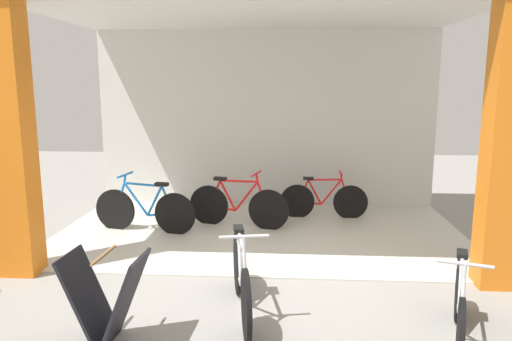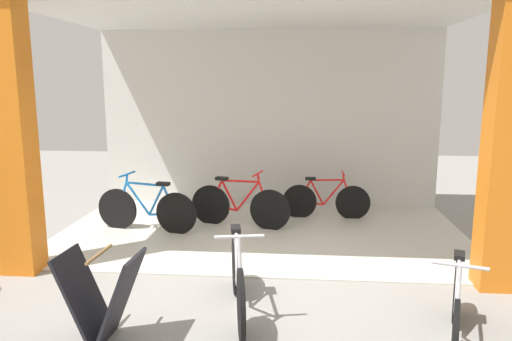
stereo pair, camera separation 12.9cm
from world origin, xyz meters
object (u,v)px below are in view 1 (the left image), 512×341
at_px(bicycle_inside_2, 145,210).
at_px(bicycle_parked_0, 460,306).
at_px(bicycle_parked_1, 241,278).
at_px(bicycle_inside_1, 238,205).
at_px(sandwich_board_sign, 106,299).
at_px(bicycle_inside_0, 324,200).

bearing_deg(bicycle_inside_2, bicycle_parked_0, -38.53).
xyz_separation_m(bicycle_inside_2, bicycle_parked_1, (1.75, -2.56, 0.00)).
bearing_deg(bicycle_parked_1, bicycle_inside_2, 124.35).
distance_m(bicycle_inside_1, bicycle_parked_1, 2.93).
relative_size(bicycle_parked_0, sandwich_board_sign, 1.77).
relative_size(bicycle_parked_1, sandwich_board_sign, 1.96).
height_order(bicycle_inside_1, bicycle_inside_2, same).
bearing_deg(bicycle_parked_0, bicycle_inside_1, 124.94).
xyz_separation_m(bicycle_parked_1, sandwich_board_sign, (-1.14, -0.66, 0.05)).
bearing_deg(sandwich_board_sign, bicycle_parked_0, 4.22).
distance_m(bicycle_inside_0, bicycle_inside_1, 1.54).
xyz_separation_m(bicycle_inside_0, bicycle_parked_1, (-1.08, -3.53, 0.04)).
distance_m(bicycle_parked_0, sandwich_board_sign, 3.15).
xyz_separation_m(bicycle_inside_0, sandwich_board_sign, (-2.21, -4.19, 0.10)).
distance_m(bicycle_inside_0, bicycle_parked_0, 4.06).
bearing_deg(bicycle_parked_0, bicycle_parked_1, 167.97).
height_order(bicycle_inside_2, sandwich_board_sign, bicycle_inside_2).
bearing_deg(bicycle_inside_1, sandwich_board_sign, -102.64).
bearing_deg(bicycle_inside_1, bicycle_inside_0, 23.57).
bearing_deg(bicycle_inside_1, bicycle_parked_1, -83.44).
height_order(bicycle_inside_0, bicycle_inside_2, bicycle_inside_2).
relative_size(bicycle_inside_1, bicycle_parked_0, 1.08).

